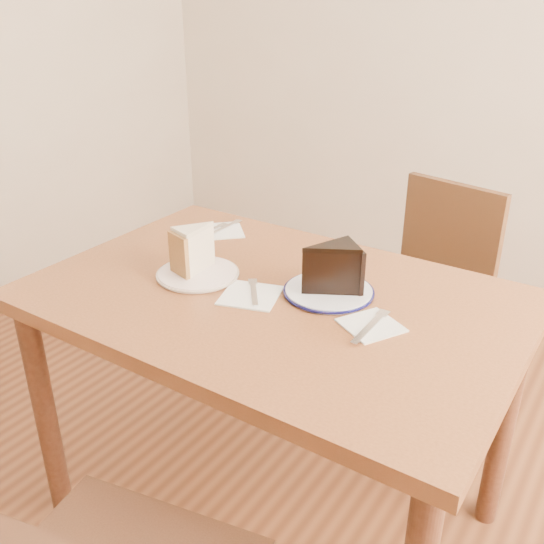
{
  "coord_description": "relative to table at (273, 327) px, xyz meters",
  "views": [
    {
      "loc": [
        0.74,
        -1.12,
        1.45
      ],
      "look_at": [
        -0.01,
        0.01,
        0.8
      ],
      "focal_mm": 40.0,
      "sensor_mm": 36.0,
      "label": 1
    }
  ],
  "objects": [
    {
      "name": "chair_far",
      "position": [
        0.16,
        0.69,
        -0.18
      ],
      "size": [
        0.5,
        0.5,
        0.85
      ],
      "rotation": [
        0.0,
        0.0,
        2.94
      ],
      "color": "#361E10",
      "rests_on": "ground"
    },
    {
      "name": "chocolate_cake",
      "position": [
        0.12,
        0.07,
        0.17
      ],
      "size": [
        0.16,
        0.16,
        0.11
      ],
      "primitive_type": null,
      "rotation": [
        0.0,
        0.0,
        2.41
      ],
      "color": "black",
      "rests_on": "plate_navy"
    },
    {
      "name": "table",
      "position": [
        0.0,
        0.0,
        0.0
      ],
      "size": [
        1.2,
        0.8,
        0.75
      ],
      "color": "#562D17",
      "rests_on": "ground"
    },
    {
      "name": "fork_cream",
      "position": [
        -0.04,
        -0.03,
        0.1
      ],
      "size": [
        0.1,
        0.12,
        0.0
      ],
      "primitive_type": "cube",
      "rotation": [
        0.0,
        0.0,
        0.66
      ],
      "color": "silver",
      "rests_on": "napkin_cream"
    },
    {
      "name": "knife_navy",
      "position": [
        0.28,
        -0.03,
        0.1
      ],
      "size": [
        0.02,
        0.17,
        0.0
      ],
      "primitive_type": "cube",
      "rotation": [
        0.0,
        0.0,
        0.01
      ],
      "color": "silver",
      "rests_on": "napkin_navy"
    },
    {
      "name": "napkin_cream",
      "position": [
        -0.04,
        -0.04,
        0.1
      ],
      "size": [
        0.17,
        0.17,
        0.0
      ],
      "primitive_type": "cube",
      "rotation": [
        0.0,
        0.0,
        0.3
      ],
      "color": "white",
      "rests_on": "table"
    },
    {
      "name": "fork_spare",
      "position": [
        -0.37,
        0.28,
        0.1
      ],
      "size": [
        0.02,
        0.14,
        0.0
      ],
      "primitive_type": "cube",
      "rotation": [
        0.0,
        0.0,
        -0.01
      ],
      "color": "silver",
      "rests_on": "napkin_spare"
    },
    {
      "name": "ground",
      "position": [
        0.0,
        0.0,
        -0.65
      ],
      "size": [
        4.0,
        4.0,
        0.0
      ],
      "primitive_type": "plane",
      "color": "#472313",
      "rests_on": "ground"
    },
    {
      "name": "carrot_cake",
      "position": [
        -0.23,
        -0.01,
        0.17
      ],
      "size": [
        0.1,
        0.12,
        0.11
      ],
      "primitive_type": null,
      "rotation": [
        0.0,
        0.0,
        -0.29
      ],
      "color": "#F5E6CA",
      "rests_on": "plate_cream"
    },
    {
      "name": "plate_cream",
      "position": [
        -0.22,
        -0.03,
        0.1
      ],
      "size": [
        0.21,
        0.21,
        0.01
      ],
      "primitive_type": "cylinder",
      "color": "white",
      "rests_on": "table"
    },
    {
      "name": "napkin_spare",
      "position": [
        -0.37,
        0.26,
        0.1
      ],
      "size": [
        0.19,
        0.19,
        0.0
      ],
      "primitive_type": "cube",
      "rotation": [
        0.0,
        0.0,
        0.78
      ],
      "color": "white",
      "rests_on": "table"
    },
    {
      "name": "plate_navy",
      "position": [
        0.12,
        0.07,
        0.1
      ],
      "size": [
        0.22,
        0.22,
        0.01
      ],
      "primitive_type": "cylinder",
      "color": "white",
      "rests_on": "table"
    },
    {
      "name": "knife_spare",
      "position": [
        -0.39,
        0.22,
        0.1
      ],
      "size": [
        0.03,
        0.16,
        0.0
      ],
      "primitive_type": "cube",
      "rotation": [
        0.0,
        0.0,
        -0.12
      ],
      "color": "silver",
      "rests_on": "napkin_spare"
    },
    {
      "name": "napkin_navy",
      "position": [
        0.27,
        -0.01,
        0.1
      ],
      "size": [
        0.16,
        0.16,
        0.0
      ],
      "primitive_type": "cube",
      "rotation": [
        0.0,
        0.0,
        -0.51
      ],
      "color": "white",
      "rests_on": "table"
    }
  ]
}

